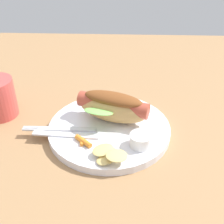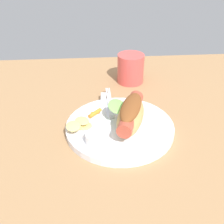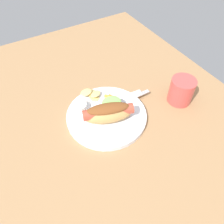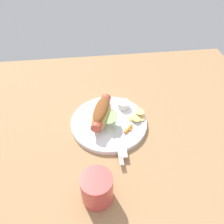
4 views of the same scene
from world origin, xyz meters
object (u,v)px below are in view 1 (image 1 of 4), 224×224
(fork, at_px, (61,129))
(hot_dog, at_px, (113,106))
(knife, at_px, (66,135))
(chips_pile, at_px, (108,154))
(carrot_garnish, at_px, (83,141))
(sauce_ramekin, at_px, (141,140))
(plate, at_px, (109,129))

(fork, bearing_deg, hot_dog, -159.73)
(hot_dog, distance_m, knife, 0.11)
(hot_dog, height_order, chips_pile, hot_dog)
(knife, distance_m, carrot_garnish, 0.04)
(hot_dog, relative_size, chips_pile, 2.18)
(sauce_ramekin, distance_m, chips_pile, 0.07)
(knife, bearing_deg, sauce_ramekin, 174.44)
(hot_dog, xyz_separation_m, chips_pile, (-0.12, 0.00, -0.03))
(knife, height_order, carrot_garnish, carrot_garnish)
(sauce_ramekin, relative_size, chips_pile, 0.58)
(hot_dog, bearing_deg, chips_pile, 106.77)
(plate, height_order, fork, fork)
(sauce_ramekin, distance_m, fork, 0.17)
(plate, xyz_separation_m, sauce_ramekin, (-0.06, -0.06, 0.02))
(fork, relative_size, chips_pile, 2.08)
(carrot_garnish, bearing_deg, hot_dog, -34.00)
(sauce_ramekin, relative_size, knife, 0.31)
(knife, bearing_deg, fork, -50.55)
(plate, bearing_deg, fork, 99.86)
(plate, distance_m, chips_pile, 0.10)
(sauce_ramekin, xyz_separation_m, carrot_garnish, (0.00, 0.11, -0.01))
(sauce_ramekin, distance_m, knife, 0.15)
(hot_dog, bearing_deg, sauce_ramekin, 142.74)
(hot_dog, height_order, sauce_ramekin, hot_dog)
(carrot_garnish, bearing_deg, chips_pile, -127.47)
(hot_dog, distance_m, carrot_garnish, 0.10)
(hot_dog, bearing_deg, plate, 90.86)
(sauce_ramekin, height_order, knife, sauce_ramekin)
(hot_dog, xyz_separation_m, sauce_ramekin, (-0.08, -0.06, -0.02))
(sauce_ramekin, distance_m, carrot_garnish, 0.11)
(knife, relative_size, chips_pile, 1.85)
(fork, xyz_separation_m, chips_pile, (-0.08, -0.10, 0.01))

